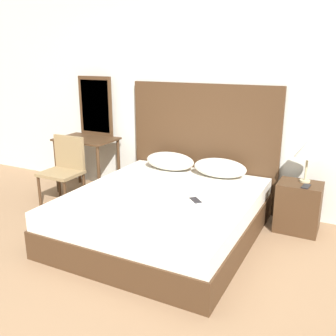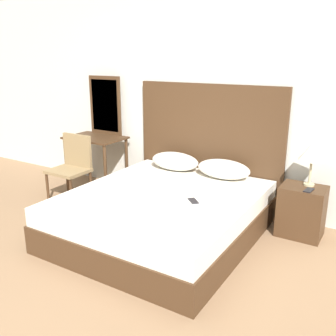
{
  "view_description": "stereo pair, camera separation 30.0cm",
  "coord_description": "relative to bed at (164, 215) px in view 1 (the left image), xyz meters",
  "views": [
    {
      "loc": [
        1.63,
        -2.03,
        1.84
      ],
      "look_at": [
        -0.06,
        1.3,
        0.72
      ],
      "focal_mm": 40.0,
      "sensor_mm": 36.0,
      "label": 1
    },
    {
      "loc": [
        1.89,
        -1.88,
        1.84
      ],
      "look_at": [
        -0.06,
        1.3,
        0.72
      ],
      "focal_mm": 40.0,
      "sensor_mm": 36.0,
      "label": 2
    }
  ],
  "objects": [
    {
      "name": "ground_plane",
      "position": [
        0.06,
        -1.2,
        -0.23
      ],
      "size": [
        16.0,
        16.0,
        0.0
      ],
      "primitive_type": "plane",
      "color": "#8C6B4C"
    },
    {
      "name": "wall_back",
      "position": [
        0.06,
        1.13,
        1.12
      ],
      "size": [
        10.0,
        0.06,
        2.7
      ],
      "color": "silver",
      "rests_on": "ground_plane"
    },
    {
      "name": "bed",
      "position": [
        0.0,
        0.0,
        0.0
      ],
      "size": [
        1.83,
        2.07,
        0.47
      ],
      "color": "#422B19",
      "rests_on": "ground_plane"
    },
    {
      "name": "headboard",
      "position": [
        0.0,
        1.06,
        0.53
      ],
      "size": [
        1.92,
        0.05,
        1.53
      ],
      "color": "#422B19",
      "rests_on": "ground_plane"
    },
    {
      "name": "pillow_left",
      "position": [
        -0.33,
        0.81,
        0.35
      ],
      "size": [
        0.64,
        0.36,
        0.22
      ],
      "color": "silver",
      "rests_on": "bed"
    },
    {
      "name": "pillow_right",
      "position": [
        0.33,
        0.81,
        0.35
      ],
      "size": [
        0.64,
        0.36,
        0.22
      ],
      "color": "silver",
      "rests_on": "bed"
    },
    {
      "name": "phone_on_bed",
      "position": [
        0.37,
        -0.03,
        0.24
      ],
      "size": [
        0.16,
        0.15,
        0.01
      ],
      "color": "#232328",
      "rests_on": "bed"
    },
    {
      "name": "nightstand",
      "position": [
        1.25,
        0.76,
        0.04
      ],
      "size": [
        0.45,
        0.36,
        0.54
      ],
      "color": "#422B19",
      "rests_on": "ground_plane"
    },
    {
      "name": "table_lamp",
      "position": [
        1.28,
        0.83,
        0.67
      ],
      "size": [
        0.27,
        0.27,
        0.47
      ],
      "color": "tan",
      "rests_on": "nightstand"
    },
    {
      "name": "phone_on_nightstand",
      "position": [
        1.31,
        0.67,
        0.32
      ],
      "size": [
        0.08,
        0.16,
        0.01
      ],
      "color": "black",
      "rests_on": "nightstand"
    },
    {
      "name": "vanity_desk",
      "position": [
        -1.58,
        0.73,
        0.39
      ],
      "size": [
        0.8,
        0.54,
        0.76
      ],
      "color": "#422B19",
      "rests_on": "ground_plane"
    },
    {
      "name": "vanity_mirror",
      "position": [
        -1.58,
        0.98,
        0.94
      ],
      "size": [
        0.54,
        0.03,
        0.82
      ],
      "color": "#422B19",
      "rests_on": "vanity_desk"
    },
    {
      "name": "chair",
      "position": [
        -1.58,
        0.28,
        0.26
      ],
      "size": [
        0.49,
        0.42,
        0.86
      ],
      "color": "olive",
      "rests_on": "ground_plane"
    }
  ]
}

